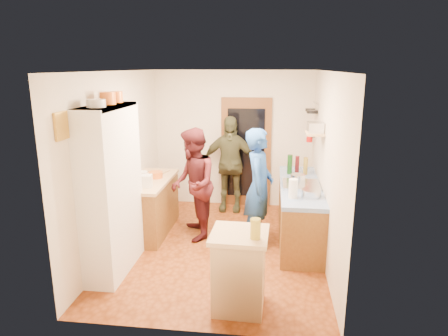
% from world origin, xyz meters
% --- Properties ---
extents(floor, '(3.00, 4.00, 0.02)m').
position_xyz_m(floor, '(0.00, 0.00, -0.01)').
color(floor, brown).
rests_on(floor, ground).
extents(ceiling, '(3.00, 4.00, 0.02)m').
position_xyz_m(ceiling, '(0.00, 0.00, 2.61)').
color(ceiling, silver).
rests_on(ceiling, ground).
extents(wall_back, '(3.00, 0.02, 2.60)m').
position_xyz_m(wall_back, '(0.00, 2.01, 1.30)').
color(wall_back, beige).
rests_on(wall_back, ground).
extents(wall_front, '(3.00, 0.02, 2.60)m').
position_xyz_m(wall_front, '(0.00, -2.01, 1.30)').
color(wall_front, beige).
rests_on(wall_front, ground).
extents(wall_left, '(0.02, 4.00, 2.60)m').
position_xyz_m(wall_left, '(-1.51, 0.00, 1.30)').
color(wall_left, beige).
rests_on(wall_left, ground).
extents(wall_right, '(0.02, 4.00, 2.60)m').
position_xyz_m(wall_right, '(1.51, 0.00, 1.30)').
color(wall_right, beige).
rests_on(wall_right, ground).
extents(door_frame, '(0.95, 0.06, 2.10)m').
position_xyz_m(door_frame, '(0.25, 1.97, 1.05)').
color(door_frame, brown).
rests_on(door_frame, ground).
extents(door_glass, '(0.70, 0.02, 1.70)m').
position_xyz_m(door_glass, '(0.25, 1.94, 1.05)').
color(door_glass, black).
rests_on(door_glass, door_frame).
extents(hutch_body, '(0.40, 1.20, 2.20)m').
position_xyz_m(hutch_body, '(-1.30, -0.80, 1.10)').
color(hutch_body, white).
rests_on(hutch_body, ground).
extents(hutch_top_shelf, '(0.40, 1.14, 0.04)m').
position_xyz_m(hutch_top_shelf, '(-1.30, -0.80, 2.18)').
color(hutch_top_shelf, white).
rests_on(hutch_top_shelf, hutch_body).
extents(plate_stack, '(0.22, 0.22, 0.09)m').
position_xyz_m(plate_stack, '(-1.30, -1.06, 2.25)').
color(plate_stack, white).
rests_on(plate_stack, hutch_top_shelf).
extents(orange_pot_a, '(0.19, 0.19, 0.16)m').
position_xyz_m(orange_pot_a, '(-1.30, -0.71, 2.28)').
color(orange_pot_a, orange).
rests_on(orange_pot_a, hutch_top_shelf).
extents(orange_pot_b, '(0.16, 0.16, 0.15)m').
position_xyz_m(orange_pot_b, '(-1.30, -0.43, 2.27)').
color(orange_pot_b, orange).
rests_on(orange_pot_b, hutch_top_shelf).
extents(left_counter_base, '(0.60, 1.40, 0.85)m').
position_xyz_m(left_counter_base, '(-1.20, 0.45, 0.42)').
color(left_counter_base, brown).
rests_on(left_counter_base, ground).
extents(left_counter_top, '(0.64, 1.44, 0.05)m').
position_xyz_m(left_counter_top, '(-1.20, 0.45, 0.88)').
color(left_counter_top, tan).
rests_on(left_counter_top, left_counter_base).
extents(toaster, '(0.27, 0.20, 0.19)m').
position_xyz_m(toaster, '(-1.15, 0.04, 0.99)').
color(toaster, white).
rests_on(toaster, left_counter_top).
extents(kettle, '(0.18, 0.18, 0.17)m').
position_xyz_m(kettle, '(-1.25, 0.29, 0.99)').
color(kettle, white).
rests_on(kettle, left_counter_top).
extents(orange_bowl, '(0.25, 0.25, 0.10)m').
position_xyz_m(orange_bowl, '(-1.12, 0.56, 0.95)').
color(orange_bowl, orange).
rests_on(orange_bowl, left_counter_top).
extents(chopping_board, '(0.35, 0.30, 0.02)m').
position_xyz_m(chopping_board, '(-1.18, 0.95, 0.91)').
color(chopping_board, tan).
rests_on(chopping_board, left_counter_top).
extents(right_counter_base, '(0.60, 2.20, 0.84)m').
position_xyz_m(right_counter_base, '(1.20, 0.50, 0.42)').
color(right_counter_base, brown).
rests_on(right_counter_base, ground).
extents(right_counter_top, '(0.62, 2.22, 0.06)m').
position_xyz_m(right_counter_top, '(1.20, 0.50, 0.87)').
color(right_counter_top, '#144AAD').
rests_on(right_counter_top, right_counter_base).
extents(hob, '(0.55, 0.58, 0.04)m').
position_xyz_m(hob, '(1.20, 0.38, 0.92)').
color(hob, silver).
rests_on(hob, right_counter_top).
extents(pot_on_hob, '(0.22, 0.22, 0.14)m').
position_xyz_m(pot_on_hob, '(1.15, 0.38, 1.01)').
color(pot_on_hob, silver).
rests_on(pot_on_hob, hob).
extents(bottle_a, '(0.09, 0.09, 0.33)m').
position_xyz_m(bottle_a, '(1.05, 1.07, 1.07)').
color(bottle_a, '#143F14').
rests_on(bottle_a, right_counter_top).
extents(bottle_b, '(0.08, 0.08, 0.28)m').
position_xyz_m(bottle_b, '(1.18, 1.20, 1.04)').
color(bottle_b, '#591419').
rests_on(bottle_b, right_counter_top).
extents(bottle_c, '(0.08, 0.08, 0.29)m').
position_xyz_m(bottle_c, '(1.31, 1.06, 1.05)').
color(bottle_c, olive).
rests_on(bottle_c, right_counter_top).
extents(paper_towel, '(0.12, 0.12, 0.27)m').
position_xyz_m(paper_towel, '(1.05, -0.20, 1.03)').
color(paper_towel, white).
rests_on(paper_towel, right_counter_top).
extents(mixing_bowl, '(0.32, 0.32, 0.11)m').
position_xyz_m(mixing_bowl, '(1.30, -0.12, 0.95)').
color(mixing_bowl, silver).
rests_on(mixing_bowl, right_counter_top).
extents(island_base, '(0.57, 0.57, 0.86)m').
position_xyz_m(island_base, '(0.42, -1.50, 0.43)').
color(island_base, tan).
rests_on(island_base, ground).
extents(island_top, '(0.64, 0.64, 0.05)m').
position_xyz_m(island_top, '(0.42, -1.50, 0.89)').
color(island_top, tan).
rests_on(island_top, island_base).
extents(cutting_board, '(0.36, 0.29, 0.02)m').
position_xyz_m(cutting_board, '(0.38, -1.45, 0.90)').
color(cutting_board, white).
rests_on(cutting_board, island_top).
extents(oil_jar, '(0.11, 0.11, 0.22)m').
position_xyz_m(oil_jar, '(0.60, -1.63, 1.02)').
color(oil_jar, '#AD9E2D').
rests_on(oil_jar, island_top).
extents(pan_rail, '(0.02, 0.65, 0.02)m').
position_xyz_m(pan_rail, '(1.46, 1.52, 2.05)').
color(pan_rail, silver).
rests_on(pan_rail, wall_right).
extents(pan_hang_a, '(0.18, 0.18, 0.05)m').
position_xyz_m(pan_hang_a, '(1.40, 1.35, 1.92)').
color(pan_hang_a, black).
rests_on(pan_hang_a, pan_rail).
extents(pan_hang_b, '(0.16, 0.16, 0.05)m').
position_xyz_m(pan_hang_b, '(1.40, 1.55, 1.90)').
color(pan_hang_b, black).
rests_on(pan_hang_b, pan_rail).
extents(pan_hang_c, '(0.17, 0.17, 0.05)m').
position_xyz_m(pan_hang_c, '(1.40, 1.75, 1.91)').
color(pan_hang_c, black).
rests_on(pan_hang_c, pan_rail).
extents(wall_shelf, '(0.26, 0.42, 0.03)m').
position_xyz_m(wall_shelf, '(1.37, 0.45, 1.70)').
color(wall_shelf, tan).
rests_on(wall_shelf, wall_right).
extents(radio, '(0.23, 0.31, 0.15)m').
position_xyz_m(radio, '(1.37, 0.45, 1.79)').
color(radio, silver).
rests_on(radio, wall_shelf).
extents(ext_bracket, '(0.06, 0.10, 0.04)m').
position_xyz_m(ext_bracket, '(1.47, 1.70, 1.45)').
color(ext_bracket, black).
rests_on(ext_bracket, wall_right).
extents(fire_extinguisher, '(0.11, 0.11, 0.32)m').
position_xyz_m(fire_extinguisher, '(1.41, 1.70, 1.50)').
color(fire_extinguisher, red).
rests_on(fire_extinguisher, wall_right).
extents(picture_frame, '(0.03, 0.25, 0.30)m').
position_xyz_m(picture_frame, '(-1.48, -1.55, 2.05)').
color(picture_frame, gold).
rests_on(picture_frame, wall_left).
extents(person_hob, '(0.48, 0.69, 1.79)m').
position_xyz_m(person_hob, '(0.60, 0.22, 0.90)').
color(person_hob, '#1D4796').
rests_on(person_hob, ground).
extents(person_left, '(0.88, 1.01, 1.76)m').
position_xyz_m(person_left, '(-0.44, 0.38, 0.88)').
color(person_left, '#411418').
rests_on(person_left, ground).
extents(person_back, '(1.05, 0.44, 1.79)m').
position_xyz_m(person_back, '(-0.02, 1.65, 0.90)').
color(person_back, '#3D3E26').
rests_on(person_back, ground).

